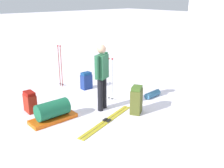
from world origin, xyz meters
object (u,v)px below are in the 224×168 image
at_px(backpack_bright, 30,102).
at_px(backpack_small_spare, 136,100).
at_px(ski_poles_planted_far, 111,77).
at_px(gear_sled, 53,112).
at_px(sleeping_mat_rolled, 152,94).
at_px(backpack_large_dark, 86,81).
at_px(skier_standing, 102,74).
at_px(ski_poles_planted_near, 60,64).
at_px(ski_pair_near, 107,121).

distance_m(backpack_bright, backpack_small_spare, 2.70).
bearing_deg(backpack_bright, ski_poles_planted_far, 69.57).
distance_m(gear_sled, sleeping_mat_rolled, 2.99).
bearing_deg(backpack_large_dark, ski_poles_planted_far, -2.42).
xyz_separation_m(backpack_small_spare, sleeping_mat_rolled, (-0.43, 1.13, -0.25)).
relative_size(skier_standing, ski_poles_planted_far, 1.38).
bearing_deg(ski_poles_planted_far, ski_poles_planted_near, -168.45).
xyz_separation_m(ski_poles_planted_far, sleeping_mat_rolled, (0.63, 1.08, -0.60)).
xyz_separation_m(ski_poles_planted_far, gear_sled, (0.06, -1.86, -0.46)).
distance_m(ski_poles_planted_near, sleeping_mat_rolled, 3.10).
xyz_separation_m(ski_pair_near, backpack_large_dark, (-2.18, 0.98, 0.25)).
bearing_deg(backpack_small_spare, skier_standing, -145.76).
height_order(ski_poles_planted_far, gear_sled, ski_poles_planted_far).
relative_size(backpack_small_spare, sleeping_mat_rolled, 1.28).
bearing_deg(ski_pair_near, skier_standing, 149.47).
bearing_deg(ski_poles_planted_near, ski_poles_planted_far, 11.55).
height_order(backpack_small_spare, sleeping_mat_rolled, backpack_small_spare).
height_order(backpack_small_spare, gear_sled, backpack_small_spare).
distance_m(skier_standing, gear_sled, 1.51).
bearing_deg(ski_poles_planted_near, backpack_bright, -52.66).
height_order(skier_standing, backpack_large_dark, skier_standing).
xyz_separation_m(backpack_large_dark, gear_sled, (1.30, -1.91, -0.04)).
bearing_deg(ski_poles_planted_far, backpack_bright, -110.43).
bearing_deg(backpack_large_dark, sleeping_mat_rolled, 28.68).
bearing_deg(gear_sled, backpack_small_spare, 61.08).
relative_size(ski_pair_near, ski_poles_planted_far, 1.58).
height_order(skier_standing, gear_sled, skier_standing).
relative_size(skier_standing, backpack_small_spare, 2.42).
relative_size(ski_pair_near, backpack_bright, 3.59).
xyz_separation_m(skier_standing, ski_poles_planted_near, (-2.33, 0.15, -0.21)).
height_order(backpack_large_dark, ski_poles_planted_near, ski_poles_planted_near).
bearing_deg(backpack_large_dark, backpack_small_spare, -2.76).
xyz_separation_m(skier_standing, ski_poles_planted_far, (-0.32, 0.56, -0.27)).
distance_m(skier_standing, sleeping_mat_rolled, 1.88).
height_order(gear_sled, sleeping_mat_rolled, gear_sled).
bearing_deg(ski_pair_near, backpack_small_spare, 82.41).
xyz_separation_m(backpack_large_dark, backpack_bright, (0.48, -2.10, 0.00)).
bearing_deg(backpack_bright, ski_pair_near, 33.20).
distance_m(skier_standing, backpack_bright, 1.96).
xyz_separation_m(ski_pair_near, backpack_small_spare, (0.12, 0.87, 0.33)).
bearing_deg(skier_standing, ski_poles_planted_near, 176.26).
bearing_deg(ski_poles_planted_far, backpack_large_dark, 177.58).
bearing_deg(ski_poles_planted_near, skier_standing, -3.74).
height_order(ski_pair_near, backpack_large_dark, backpack_large_dark).
relative_size(ski_poles_planted_near, sleeping_mat_rolled, 2.45).
relative_size(ski_poles_planted_far, sleeping_mat_rolled, 2.24).
xyz_separation_m(ski_pair_near, sleeping_mat_rolled, (-0.31, 2.01, 0.08)).
bearing_deg(skier_standing, backpack_large_dark, 158.46).
xyz_separation_m(skier_standing, ski_pair_near, (0.62, -0.37, -0.94)).
bearing_deg(ski_pair_near, backpack_large_dark, 155.75).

